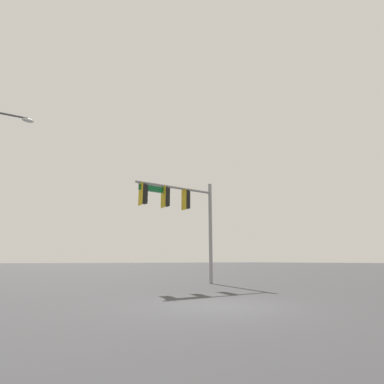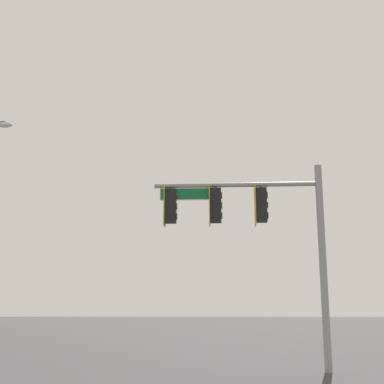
# 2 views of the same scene
# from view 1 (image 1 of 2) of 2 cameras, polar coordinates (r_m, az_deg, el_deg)

# --- Properties ---
(ground_plane) EXTENTS (400.00, 400.00, 0.00)m
(ground_plane) POSITION_cam_1_polar(r_m,az_deg,el_deg) (10.00, 4.84, -20.86)
(ground_plane) COLOR #38383A
(signal_pole_near) EXTENTS (5.38, 0.54, 6.35)m
(signal_pole_near) POSITION_cam_1_polar(r_m,az_deg,el_deg) (18.34, -1.79, -3.13)
(signal_pole_near) COLOR gray
(signal_pole_near) RESTS_ON ground_plane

